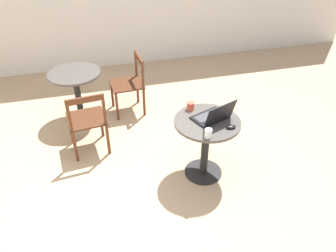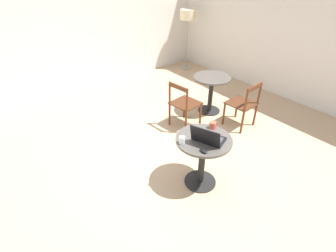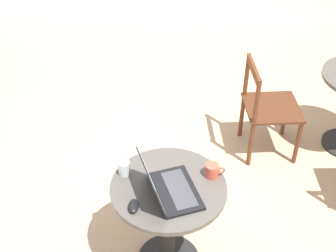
% 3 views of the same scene
% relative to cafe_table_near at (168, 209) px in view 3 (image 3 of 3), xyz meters
% --- Properties ---
extents(ground_plane, '(16.00, 16.00, 0.00)m').
position_rel_cafe_table_near_xyz_m(ground_plane, '(-0.05, 0.58, -0.51)').
color(ground_plane, tan).
extents(cafe_table_near, '(0.68, 0.68, 0.70)m').
position_rel_cafe_table_near_xyz_m(cafe_table_near, '(0.00, 0.00, 0.00)').
color(cafe_table_near, black).
rests_on(cafe_table_near, ground_plane).
extents(chair_mid_left, '(0.48, 0.48, 0.82)m').
position_rel_cafe_table_near_xyz_m(chair_mid_left, '(0.74, 1.18, -0.09)').
color(chair_mid_left, '#562D19').
rests_on(chair_mid_left, ground_plane).
extents(laptop, '(0.40, 0.44, 0.24)m').
position_rel_cafe_table_near_xyz_m(laptop, '(0.00, -0.06, 0.24)').
color(laptop, black).
rests_on(laptop, cafe_table_near).
extents(mouse, '(0.06, 0.10, 0.03)m').
position_rel_cafe_table_near_xyz_m(mouse, '(-0.18, -0.18, 0.21)').
color(mouse, black).
rests_on(mouse, cafe_table_near).
extents(mug, '(0.12, 0.08, 0.08)m').
position_rel_cafe_table_near_xyz_m(mug, '(0.25, 0.10, 0.23)').
color(mug, '#C64C38').
rests_on(mug, cafe_table_near).
extents(drinking_glass, '(0.07, 0.07, 0.09)m').
position_rel_cafe_table_near_xyz_m(drinking_glass, '(-0.26, 0.09, 0.24)').
color(drinking_glass, silver).
rests_on(drinking_glass, cafe_table_near).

